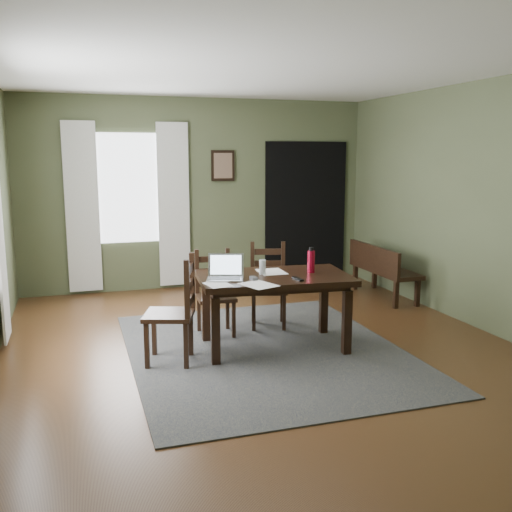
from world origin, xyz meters
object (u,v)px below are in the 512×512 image
object	(u,v)px
chair_back_left	(215,294)
chair_end	(175,312)
bench	(381,266)
dining_table	(274,284)
water_bottle	(311,261)
chair_back_right	(268,286)
laptop	(226,272)

from	to	relation	value
chair_back_left	chair_end	bearing A→B (deg)	-123.92
chair_end	bench	world-z (taller)	chair_end
chair_back_left	dining_table	bearing A→B (deg)	-50.95
dining_table	water_bottle	xyz separation A→B (m)	(0.39, 0.00, 0.21)
chair_end	chair_back_right	world-z (taller)	chair_end
chair_back_left	chair_back_right	bearing A→B (deg)	12.69
water_bottle	chair_back_left	bearing A→B (deg)	143.59
chair_back_right	laptop	xyz separation A→B (m)	(-0.68, -0.74, 0.35)
water_bottle	bench	bearing A→B (deg)	41.76
chair_back_right	laptop	world-z (taller)	laptop
chair_end	water_bottle	size ratio (longest dim) A/B	3.88
water_bottle	chair_back_right	bearing A→B (deg)	105.46
dining_table	chair_end	bearing A→B (deg)	-168.22
chair_back_right	water_bottle	xyz separation A→B (m)	(0.20, -0.73, 0.40)
dining_table	bench	distance (m)	2.53
chair_back_right	laptop	distance (m)	1.07
dining_table	laptop	world-z (taller)	laptop
bench	laptop	bearing A→B (deg)	120.40
dining_table	chair_back_right	distance (m)	0.78
dining_table	chair_back_left	size ratio (longest dim) A/B	1.72
chair_end	bench	size ratio (longest dim) A/B	0.78
dining_table	water_bottle	bearing A→B (deg)	5.65
dining_table	bench	size ratio (longest dim) A/B	1.21
chair_end	chair_back_left	size ratio (longest dim) A/B	1.11
chair_back_left	chair_back_right	size ratio (longest dim) A/B	0.97
dining_table	water_bottle	size ratio (longest dim) A/B	6.02
bench	laptop	world-z (taller)	laptop
chair_end	water_bottle	world-z (taller)	chair_end
chair_back_left	laptop	size ratio (longest dim) A/B	2.22
dining_table	chair_back_right	xyz separation A→B (m)	(0.19, 0.73, -0.20)
chair_end	chair_back_left	xyz separation A→B (m)	(0.55, 0.73, -0.05)
dining_table	chair_back_left	bearing A→B (deg)	131.36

